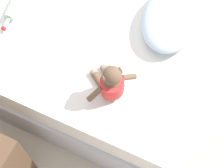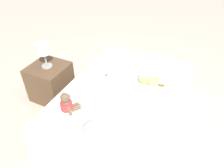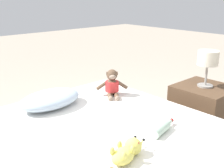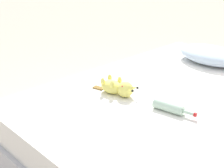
# 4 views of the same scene
# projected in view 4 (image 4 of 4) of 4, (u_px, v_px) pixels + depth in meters

# --- Properties ---
(ground_plane) EXTENTS (16.00, 16.00, 0.00)m
(ground_plane) POSITION_uv_depth(u_px,v_px,m) (165.00, 154.00, 2.45)
(ground_plane) COLOR #B7A893
(bed) EXTENTS (1.36, 1.97, 0.46)m
(bed) POSITION_uv_depth(u_px,v_px,m) (167.00, 125.00, 2.35)
(bed) COLOR #B2B2B7
(bed) RESTS_ON ground_plane
(pillow) EXTENTS (0.54, 0.36, 0.13)m
(pillow) POSITION_uv_depth(u_px,v_px,m) (211.00, 55.00, 2.76)
(pillow) COLOR silver
(pillow) RESTS_ON bed
(plush_yellow_creature) EXTENTS (0.33, 0.15, 0.10)m
(plush_yellow_creature) POSITION_uv_depth(u_px,v_px,m) (118.00, 87.00, 2.24)
(plush_yellow_creature) COLOR #EAE066
(plush_yellow_creature) RESTS_ON bed
(glass_bottle) EXTENTS (0.26, 0.10, 0.06)m
(glass_bottle) POSITION_uv_depth(u_px,v_px,m) (170.00, 107.00, 2.03)
(glass_bottle) COLOR #B2D1B7
(glass_bottle) RESTS_ON bed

